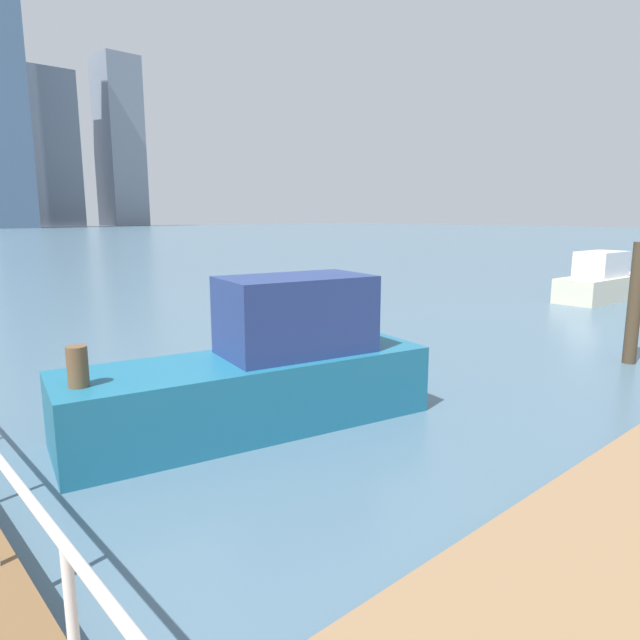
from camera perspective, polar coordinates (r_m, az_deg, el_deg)
ground_plane at (r=11.96m, az=-21.42°, el=-4.87°), size 300.00×300.00×0.00m
dock_piling_1 at (r=13.19m, az=29.28°, el=1.46°), size 0.26×0.26×2.51m
dock_piling_2 at (r=7.40m, az=-23.07°, el=-8.22°), size 0.24×0.24×1.52m
moored_boat_0 at (r=22.93m, az=26.80°, el=3.49°), size 4.88×1.67×1.76m
moored_boat_3 at (r=8.23m, az=-5.77°, el=-5.24°), size 5.51×2.55×2.16m
skyline_tower_6 at (r=173.95m, az=-25.49°, el=15.36°), size 12.86×6.78×41.01m
skyline_tower_7 at (r=180.90m, az=-19.65°, el=16.54°), size 10.94×12.48×47.28m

